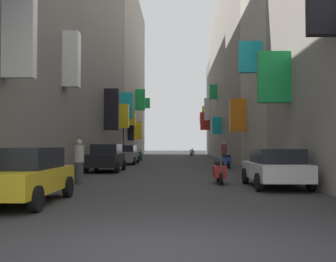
% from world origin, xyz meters
% --- Properties ---
extents(ground_plane, '(140.00, 140.00, 0.00)m').
position_xyz_m(ground_plane, '(0.00, 30.00, 0.00)').
color(ground_plane, '#2D2D30').
extents(building_left_mid_a, '(7.32, 18.29, 20.09)m').
position_xyz_m(building_left_mid_a, '(-7.99, 26.01, 10.03)').
color(building_left_mid_a, slate).
rests_on(building_left_mid_a, ground).
extents(building_left_mid_b, '(7.23, 24.84, 21.56)m').
position_xyz_m(building_left_mid_b, '(-7.99, 47.57, 10.77)').
color(building_left_mid_b, '#9E9384').
rests_on(building_left_mid_b, ground).
extents(building_right_mid_a, '(7.23, 8.59, 19.50)m').
position_xyz_m(building_right_mid_a, '(7.99, 19.35, 9.74)').
color(building_right_mid_a, '#B2A899').
rests_on(building_right_mid_a, ground).
extents(building_right_mid_b, '(7.01, 27.95, 18.39)m').
position_xyz_m(building_right_mid_b, '(8.00, 37.63, 9.19)').
color(building_right_mid_b, gray).
rests_on(building_right_mid_b, ground).
extents(building_right_mid_c, '(7.31, 8.40, 13.84)m').
position_xyz_m(building_right_mid_c, '(7.97, 55.80, 6.91)').
color(building_right_mid_c, slate).
rests_on(building_right_mid_c, ground).
extents(parked_car_yellow, '(2.02, 3.97, 1.44)m').
position_xyz_m(parked_car_yellow, '(-3.66, 4.46, 0.75)').
color(parked_car_yellow, gold).
rests_on(parked_car_yellow, ground).
extents(parked_car_black, '(1.83, 4.01, 1.54)m').
position_xyz_m(parked_car_black, '(-3.63, 16.97, 0.80)').
color(parked_car_black, black).
rests_on(parked_car_black, ground).
extents(parked_car_white, '(1.86, 3.96, 1.36)m').
position_xyz_m(parked_car_white, '(3.87, 8.55, 0.72)').
color(parked_car_white, white).
rests_on(parked_car_white, ground).
extents(parked_car_grey, '(2.02, 4.35, 1.46)m').
position_xyz_m(parked_car_grey, '(-3.76, 25.80, 0.77)').
color(parked_car_grey, slate).
rests_on(parked_car_grey, ground).
extents(scooter_white, '(0.67, 1.78, 1.13)m').
position_xyz_m(scooter_white, '(2.36, 49.65, 0.46)').
color(scooter_white, silver).
rests_on(scooter_white, ground).
extents(scooter_green, '(0.69, 1.73, 1.13)m').
position_xyz_m(scooter_green, '(-3.23, 32.82, 0.46)').
color(scooter_green, '#287F3D').
rests_on(scooter_green, ground).
extents(scooter_blue, '(0.50, 1.93, 1.13)m').
position_xyz_m(scooter_blue, '(3.60, 20.69, 0.46)').
color(scooter_blue, '#2D4CAD').
rests_on(scooter_blue, ground).
extents(scooter_red, '(0.46, 1.97, 1.13)m').
position_xyz_m(scooter_red, '(2.05, 10.07, 0.46)').
color(scooter_red, red).
rests_on(scooter_red, ground).
extents(pedestrian_crossing, '(0.46, 0.46, 1.72)m').
position_xyz_m(pedestrian_crossing, '(-3.39, 9.67, 0.86)').
color(pedestrian_crossing, '#3E3E3E').
rests_on(pedestrian_crossing, ground).
extents(pedestrian_near_left, '(0.49, 0.49, 1.76)m').
position_xyz_m(pedestrian_near_left, '(3.70, 23.07, 0.88)').
color(pedestrian_near_left, '#272727').
rests_on(pedestrian_near_left, ground).
extents(traffic_light_near_corner, '(0.26, 0.34, 4.32)m').
position_xyz_m(traffic_light_near_corner, '(-4.60, 31.32, 2.94)').
color(traffic_light_near_corner, '#2D2D2D').
rests_on(traffic_light_near_corner, ground).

